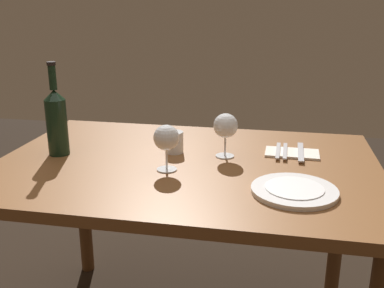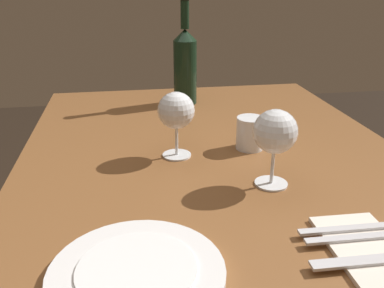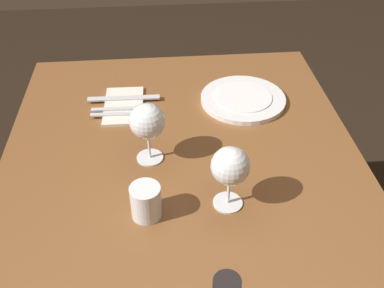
# 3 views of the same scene
# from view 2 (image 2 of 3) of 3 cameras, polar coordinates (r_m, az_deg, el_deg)

# --- Properties ---
(dining_table) EXTENTS (1.30, 0.90, 0.74)m
(dining_table) POSITION_cam_2_polar(r_m,az_deg,el_deg) (0.98, 3.53, -7.20)
(dining_table) COLOR brown
(dining_table) RESTS_ON ground
(wine_glass_left) EXTENTS (0.09, 0.09, 0.16)m
(wine_glass_left) POSITION_cam_2_polar(r_m,az_deg,el_deg) (0.81, 11.35, 1.50)
(wine_glass_left) COLOR white
(wine_glass_left) RESTS_ON dining_table
(wine_glass_right) EXTENTS (0.08, 0.08, 0.15)m
(wine_glass_right) POSITION_cam_2_polar(r_m,az_deg,el_deg) (0.93, -2.19, 4.42)
(wine_glass_right) COLOR white
(wine_glass_right) RESTS_ON dining_table
(wine_bottle) EXTENTS (0.07, 0.07, 0.33)m
(wine_bottle) POSITION_cam_2_polar(r_m,az_deg,el_deg) (1.33, -0.96, 10.88)
(wine_bottle) COLOR black
(wine_bottle) RESTS_ON dining_table
(water_tumbler) EXTENTS (0.07, 0.07, 0.08)m
(water_tumbler) POSITION_cam_2_polar(r_m,az_deg,el_deg) (1.00, 7.96, 1.26)
(water_tumbler) COLOR white
(water_tumbler) RESTS_ON dining_table
(dinner_plate) EXTENTS (0.25, 0.25, 0.02)m
(dinner_plate) POSITION_cam_2_polar(r_m,az_deg,el_deg) (0.61, -7.58, -17.14)
(dinner_plate) COLOR white
(dinner_plate) RESTS_ON dining_table
(folded_napkin) EXTENTS (0.19, 0.11, 0.01)m
(folded_napkin) POSITION_cam_2_polar(r_m,az_deg,el_deg) (0.70, 23.04, -13.32)
(folded_napkin) COLOR silver
(folded_napkin) RESTS_ON dining_table
(fork_inner) EXTENTS (0.02, 0.18, 0.00)m
(fork_inner) POSITION_cam_2_polar(r_m,az_deg,el_deg) (0.71, 22.08, -11.80)
(fork_inner) COLOR silver
(fork_inner) RESTS_ON folded_napkin
(fork_outer) EXTENTS (0.02, 0.18, 0.00)m
(fork_outer) POSITION_cam_2_polar(r_m,az_deg,el_deg) (0.73, 21.11, -10.76)
(fork_outer) COLOR silver
(fork_outer) RESTS_ON folded_napkin
(table_knife) EXTENTS (0.02, 0.21, 0.00)m
(table_knife) POSITION_cam_2_polar(r_m,az_deg,el_deg) (0.68, 24.44, -14.25)
(table_knife) COLOR silver
(table_knife) RESTS_ON folded_napkin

